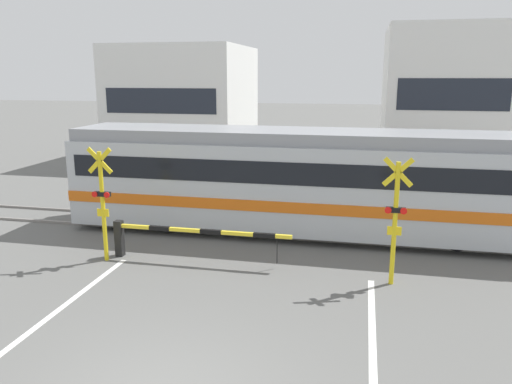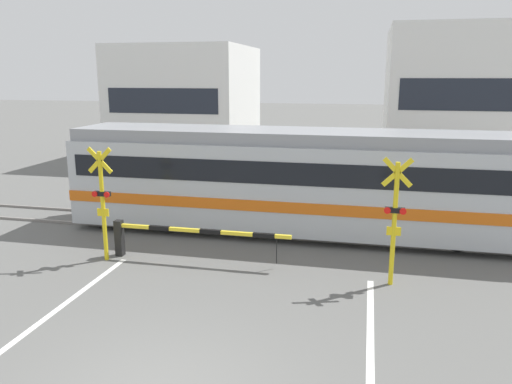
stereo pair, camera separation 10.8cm
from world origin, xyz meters
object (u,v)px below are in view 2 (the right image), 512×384
commuter_train (303,179)px  crossing_signal_right (395,216)px  crossing_barrier_near (169,234)px  crossing_signal_left (102,199)px  crossing_barrier_far (338,193)px

commuter_train → crossing_signal_right: commuter_train is taller
crossing_barrier_near → crossing_signal_left: 1.92m
crossing_barrier_near → crossing_signal_right: bearing=-3.8°
crossing_barrier_far → crossing_signal_left: (-5.65, -6.09, 0.95)m
crossing_barrier_far → crossing_signal_left: size_ratio=1.59×
crossing_barrier_near → crossing_barrier_far: 6.98m
commuter_train → crossing_signal_right: bearing=-53.7°
crossing_signal_right → commuter_train: bearing=126.3°
crossing_barrier_near → crossing_signal_left: crossing_signal_left is taller
commuter_train → crossing_barrier_far: commuter_train is taller
crossing_barrier_near → crossing_signal_right: crossing_signal_right is taller
commuter_train → crossing_barrier_near: (-3.13, -3.05, -1.00)m
crossing_barrier_far → crossing_signal_right: bearing=-75.0°
crossing_signal_left → crossing_signal_right: size_ratio=1.00×
crossing_barrier_near → crossing_signal_right: (5.65, -0.38, 0.95)m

